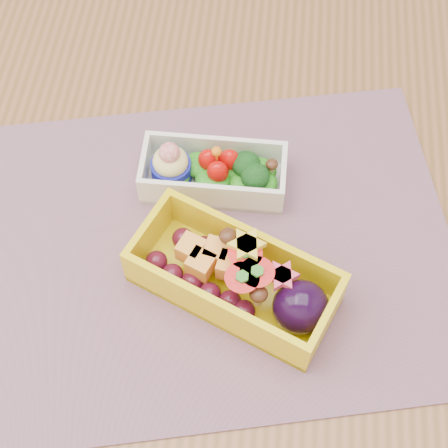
# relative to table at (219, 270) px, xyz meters

# --- Properties ---
(ground) EXTENTS (3.00, 3.00, 0.00)m
(ground) POSITION_rel_table_xyz_m (0.00, 0.00, -0.65)
(ground) COLOR olive
(table) EXTENTS (1.20, 0.80, 0.75)m
(table) POSITION_rel_table_xyz_m (0.00, 0.00, 0.00)
(table) COLOR brown
(table) RESTS_ON ground
(placemat) EXTENTS (0.54, 0.46, 0.00)m
(placemat) POSITION_rel_table_xyz_m (0.00, -0.03, 0.10)
(placemat) COLOR gray
(placemat) RESTS_ON table
(bento_white) EXTENTS (0.15, 0.07, 0.06)m
(bento_white) POSITION_rel_table_xyz_m (-0.01, 0.05, 0.12)
(bento_white) COLOR white
(bento_white) RESTS_ON placemat
(bento_yellow) EXTENTS (0.21, 0.15, 0.06)m
(bento_yellow) POSITION_rel_table_xyz_m (0.03, -0.07, 0.13)
(bento_yellow) COLOR yellow
(bento_yellow) RESTS_ON placemat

